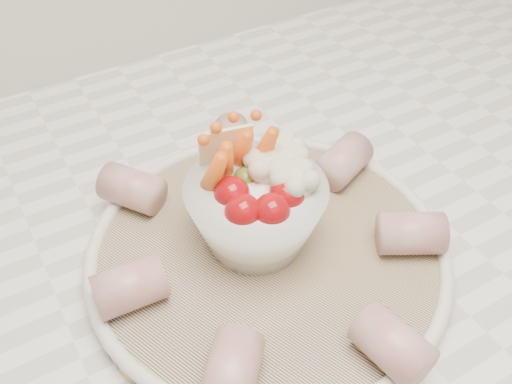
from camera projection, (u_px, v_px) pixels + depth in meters
serving_platter at (268, 252)px, 0.49m from camera, size 0.40×0.40×0.02m
veggie_bowl at (257, 204)px, 0.47m from camera, size 0.12×0.12×0.10m
cured_meat_rolls at (267, 235)px, 0.48m from camera, size 0.29×0.32×0.04m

